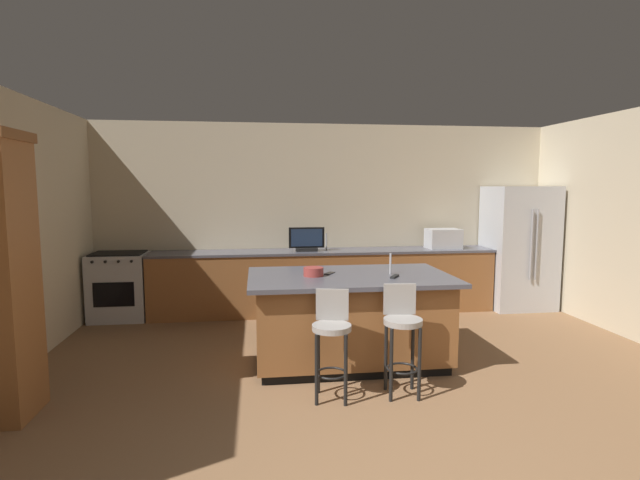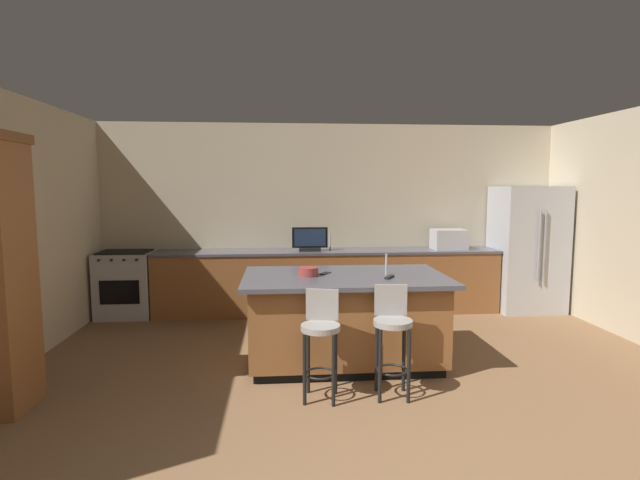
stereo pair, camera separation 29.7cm
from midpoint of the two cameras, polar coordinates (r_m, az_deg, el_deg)
name	(u,v)px [view 1 (the left image)]	position (r m, az deg, el deg)	size (l,w,h in m)	color
wall_back	(327,217)	(7.39, -0.32, 2.77)	(7.32, 0.12, 2.77)	beige
counter_back	(325,281)	(7.12, -0.66, -4.89)	(4.99, 0.62, 0.92)	brown
kitchen_island	(349,318)	(5.13, 1.81, -9.16)	(2.09, 1.26, 0.93)	black
refrigerator	(519,247)	(7.89, 21.38, -0.82)	(0.94, 0.81, 1.85)	#B7BABF
range_oven	(120,286)	(7.36, -23.63, -5.00)	(0.75, 0.63, 0.94)	#B7BABF
microwave	(443,239)	(7.46, 13.23, 0.16)	(0.48, 0.36, 0.29)	#B7BABF
tv_monitor	(307,240)	(6.95, -2.82, -0.03)	(0.51, 0.16, 0.34)	black
sink_faucet_back	(326,241)	(7.13, -0.44, -0.16)	(0.02, 0.02, 0.24)	#B2B2B7
sink_faucet_island	(390,264)	(5.10, 6.67, -2.79)	(0.02, 0.02, 0.22)	#B2B2B7
bar_stool_left	(332,335)	(4.26, -0.63, -11.16)	(0.34, 0.36, 0.95)	gray
bar_stool_right	(402,330)	(4.37, 7.70, -10.46)	(0.34, 0.35, 0.98)	gray
fruit_bowl	(313,272)	(4.97, -2.49, -3.76)	(0.21, 0.21, 0.09)	#993833
cell_phone	(330,273)	(5.11, -0.52, -3.93)	(0.07, 0.15, 0.01)	black
tv_remote	(395,276)	(4.93, 7.08, -4.29)	(0.04, 0.17, 0.02)	black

